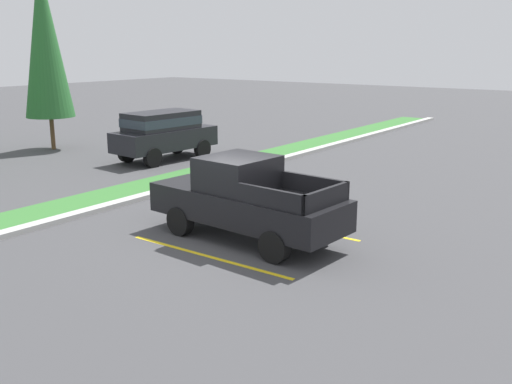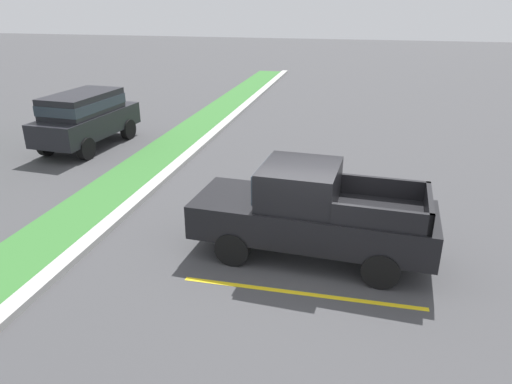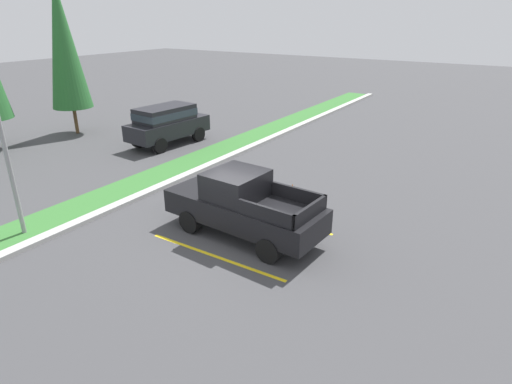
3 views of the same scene
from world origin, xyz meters
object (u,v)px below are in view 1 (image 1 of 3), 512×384
at_px(suv_distant, 164,132).
at_px(traffic_cone, 313,199).
at_px(pickup_truck_main, 245,199).
at_px(cypress_tree_rightmost, 45,40).

xyz_separation_m(suv_distant, traffic_cone, (-2.92, -9.19, -0.95)).
relative_size(suv_distant, traffic_cone, 7.88).
xyz_separation_m(pickup_truck_main, cypress_tree_rightmost, (5.26, 15.55, 4.04)).
distance_m(suv_distant, cypress_tree_rightmost, 7.46).
xyz_separation_m(suv_distant, cypress_tree_rightmost, (-1.14, 6.29, 3.84)).
height_order(suv_distant, cypress_tree_rightmost, cypress_tree_rightmost).
height_order(cypress_tree_rightmost, traffic_cone, cypress_tree_rightmost).
xyz_separation_m(cypress_tree_rightmost, traffic_cone, (-1.77, -15.47, -4.79)).
bearing_deg(traffic_cone, cypress_tree_rightmost, 83.46).
distance_m(pickup_truck_main, suv_distant, 11.26).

